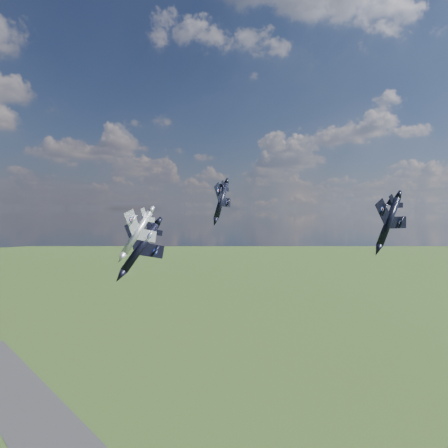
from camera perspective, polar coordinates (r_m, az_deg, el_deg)
jet_lead_navy at (r=89.39m, az=-10.87°, el=-3.02°), size 11.25×16.22×9.89m
jet_right_navy at (r=93.77m, az=20.71°, el=0.31°), size 13.14×16.29×7.58m
jet_high_navy at (r=107.82m, az=-0.37°, el=3.06°), size 14.47×16.49×7.49m
jet_left_silver at (r=79.92m, az=-11.28°, el=-1.12°), size 10.43×13.70×7.64m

